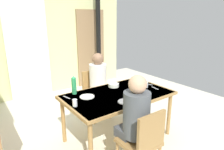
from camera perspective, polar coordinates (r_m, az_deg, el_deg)
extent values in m
plane|color=silver|center=(3.28, -2.74, -17.17)|extent=(6.36, 6.36, 0.00)
cube|color=#C8CB8E|center=(5.00, -18.96, 10.15)|extent=(4.21, 0.10, 2.71)
cube|color=olive|center=(5.46, -6.03, 7.60)|extent=(0.80, 0.05, 2.00)
cylinder|color=black|center=(5.22, -3.92, 11.19)|extent=(0.12, 0.12, 2.71)
cube|color=white|center=(4.82, -22.88, 6.97)|extent=(0.90, 0.03, 2.28)
cube|color=#9C7440|center=(2.93, 1.74, -5.73)|extent=(1.55, 0.93, 0.04)
cube|color=beige|center=(2.93, 1.75, -5.39)|extent=(1.49, 0.89, 0.00)
cylinder|color=#9C7440|center=(2.47, -6.11, -20.03)|extent=(0.06, 0.06, 0.69)
cylinder|color=#9C7440|center=(3.30, 15.98, -10.76)|extent=(0.06, 0.06, 0.69)
cylinder|color=#9C7440|center=(3.08, -13.74, -12.57)|extent=(0.06, 0.06, 0.69)
cylinder|color=#9C7440|center=(3.77, 6.51, -6.68)|extent=(0.06, 0.06, 0.69)
cube|color=#9C7440|center=(2.39, 7.58, -18.39)|extent=(0.40, 0.40, 0.04)
cube|color=#9C7440|center=(2.17, 11.19, -15.83)|extent=(0.38, 0.04, 0.42)
cylinder|color=#9C7440|center=(2.73, 7.51, -19.79)|extent=(0.04, 0.04, 0.41)
cube|color=#9C7440|center=(3.65, -4.33, -5.65)|extent=(0.40, 0.40, 0.04)
cube|color=#9C7440|center=(3.72, -5.87, -1.80)|extent=(0.38, 0.04, 0.42)
cylinder|color=#9C7440|center=(3.70, -0.57, -9.40)|extent=(0.04, 0.04, 0.41)
cylinder|color=#9C7440|center=(3.54, -5.13, -10.76)|extent=(0.04, 0.04, 0.41)
cylinder|color=#9C7440|center=(3.96, -3.47, -7.67)|extent=(0.04, 0.04, 0.41)
cylinder|color=#9C7440|center=(3.80, -7.83, -8.84)|extent=(0.04, 0.04, 0.41)
cube|color=#43474E|center=(2.46, 4.96, -15.61)|extent=(0.30, 0.22, 0.12)
cylinder|color=#4C5156|center=(2.26, 6.99, -11.13)|extent=(0.30, 0.30, 0.52)
sphere|color=tan|center=(2.12, 7.31, -2.69)|extent=(0.20, 0.20, 0.20)
cube|color=silver|center=(3.50, -2.95, -5.53)|extent=(0.30, 0.22, 0.12)
cylinder|color=silver|center=(3.50, -4.00, -1.02)|extent=(0.30, 0.30, 0.52)
sphere|color=#846047|center=(3.41, -4.12, 4.60)|extent=(0.20, 0.20, 0.20)
cylinder|color=#2C9757|center=(2.93, -10.81, -3.09)|extent=(0.07, 0.07, 0.24)
cone|color=#2AA160|center=(2.89, -10.95, -0.50)|extent=(0.05, 0.05, 0.04)
cylinder|color=silver|center=(3.20, 0.46, -2.91)|extent=(0.17, 0.17, 0.05)
cylinder|color=white|center=(2.83, -7.15, -6.15)|extent=(0.20, 0.20, 0.01)
cylinder|color=white|center=(2.65, 3.90, -7.62)|extent=(0.21, 0.21, 0.01)
cylinder|color=white|center=(2.99, 5.29, -4.82)|extent=(0.20, 0.20, 0.01)
cylinder|color=white|center=(3.37, 6.39, -2.42)|extent=(0.19, 0.19, 0.01)
cylinder|color=silver|center=(3.21, 9.72, -2.74)|extent=(0.06, 0.06, 0.09)
cylinder|color=silver|center=(2.55, -10.57, -7.83)|extent=(0.06, 0.06, 0.09)
cube|color=silver|center=(3.38, 10.34, -2.62)|extent=(0.07, 0.15, 0.00)
cube|color=silver|center=(2.86, -12.83, -6.25)|extent=(0.05, 0.15, 0.00)
cube|color=silver|center=(3.22, 12.19, -3.68)|extent=(0.03, 0.15, 0.00)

